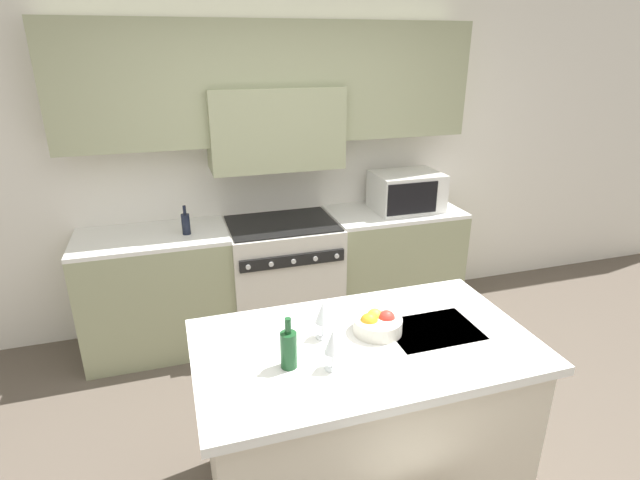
{
  "coord_description": "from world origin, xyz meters",
  "views": [
    {
      "loc": [
        -0.81,
        -1.78,
        2.24
      ],
      "look_at": [
        -0.0,
        0.8,
        1.17
      ],
      "focal_mm": 28.0,
      "sensor_mm": 36.0,
      "label": 1
    }
  ],
  "objects_px": {
    "wine_glass_far": "(323,314)",
    "range_stove": "(283,277)",
    "microwave": "(406,191)",
    "wine_bottle": "(289,349)",
    "wine_glass_near": "(333,343)",
    "oil_bottle_on_counter": "(186,223)",
    "fruit_bowl": "(377,323)"
  },
  "relations": [
    {
      "from": "wine_bottle",
      "to": "oil_bottle_on_counter",
      "type": "relative_size",
      "value": 1.11
    },
    {
      "from": "wine_bottle",
      "to": "fruit_bowl",
      "type": "distance_m",
      "value": 0.51
    },
    {
      "from": "range_stove",
      "to": "wine_glass_near",
      "type": "xyz_separation_m",
      "value": [
        -0.22,
        -1.87,
        0.58
      ]
    },
    {
      "from": "microwave",
      "to": "wine_glass_near",
      "type": "bearing_deg",
      "value": -124.26
    },
    {
      "from": "microwave",
      "to": "wine_bottle",
      "type": "distance_m",
      "value": 2.34
    },
    {
      "from": "range_stove",
      "to": "wine_glass_far",
      "type": "distance_m",
      "value": 1.73
    },
    {
      "from": "wine_glass_near",
      "to": "wine_glass_far",
      "type": "bearing_deg",
      "value": 81.95
    },
    {
      "from": "microwave",
      "to": "wine_bottle",
      "type": "relative_size",
      "value": 2.29
    },
    {
      "from": "wine_glass_far",
      "to": "wine_glass_near",
      "type": "bearing_deg",
      "value": -98.05
    },
    {
      "from": "wine_glass_far",
      "to": "range_stove",
      "type": "bearing_deg",
      "value": 83.67
    },
    {
      "from": "wine_glass_far",
      "to": "oil_bottle_on_counter",
      "type": "relative_size",
      "value": 0.88
    },
    {
      "from": "wine_glass_near",
      "to": "oil_bottle_on_counter",
      "type": "bearing_deg",
      "value": 105.41
    },
    {
      "from": "wine_bottle",
      "to": "fruit_bowl",
      "type": "relative_size",
      "value": 1.0
    },
    {
      "from": "wine_glass_near",
      "to": "wine_glass_far",
      "type": "distance_m",
      "value": 0.25
    },
    {
      "from": "microwave",
      "to": "wine_bottle",
      "type": "xyz_separation_m",
      "value": [
        -1.47,
        -1.82,
        -0.08
      ]
    },
    {
      "from": "range_stove",
      "to": "wine_bottle",
      "type": "relative_size",
      "value": 3.89
    },
    {
      "from": "wine_glass_far",
      "to": "wine_bottle",
      "type": "bearing_deg",
      "value": -139.85
    },
    {
      "from": "wine_glass_near",
      "to": "microwave",
      "type": "bearing_deg",
      "value": 55.74
    },
    {
      "from": "microwave",
      "to": "wine_glass_near",
      "type": "distance_m",
      "value": 2.29
    },
    {
      "from": "range_stove",
      "to": "fruit_bowl",
      "type": "bearing_deg",
      "value": -86.84
    },
    {
      "from": "fruit_bowl",
      "to": "oil_bottle_on_counter",
      "type": "bearing_deg",
      "value": 116.73
    },
    {
      "from": "fruit_bowl",
      "to": "microwave",
      "type": "bearing_deg",
      "value": 59.54
    },
    {
      "from": "wine_bottle",
      "to": "fruit_bowl",
      "type": "height_order",
      "value": "wine_bottle"
    },
    {
      "from": "range_stove",
      "to": "oil_bottle_on_counter",
      "type": "height_order",
      "value": "oil_bottle_on_counter"
    },
    {
      "from": "range_stove",
      "to": "oil_bottle_on_counter",
      "type": "relative_size",
      "value": 4.33
    },
    {
      "from": "wine_bottle",
      "to": "fruit_bowl",
      "type": "xyz_separation_m",
      "value": [
        0.48,
        0.15,
        -0.05
      ]
    },
    {
      "from": "range_stove",
      "to": "wine_bottle",
      "type": "distance_m",
      "value": 1.92
    },
    {
      "from": "wine_glass_near",
      "to": "wine_glass_far",
      "type": "xyz_separation_m",
      "value": [
        0.04,
        0.25,
        0.0
      ]
    },
    {
      "from": "microwave",
      "to": "wine_glass_near",
      "type": "height_order",
      "value": "microwave"
    },
    {
      "from": "range_stove",
      "to": "wine_bottle",
      "type": "bearing_deg",
      "value": -102.27
    },
    {
      "from": "range_stove",
      "to": "wine_bottle",
      "type": "height_order",
      "value": "wine_bottle"
    },
    {
      "from": "range_stove",
      "to": "microwave",
      "type": "bearing_deg",
      "value": 0.99
    }
  ]
}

